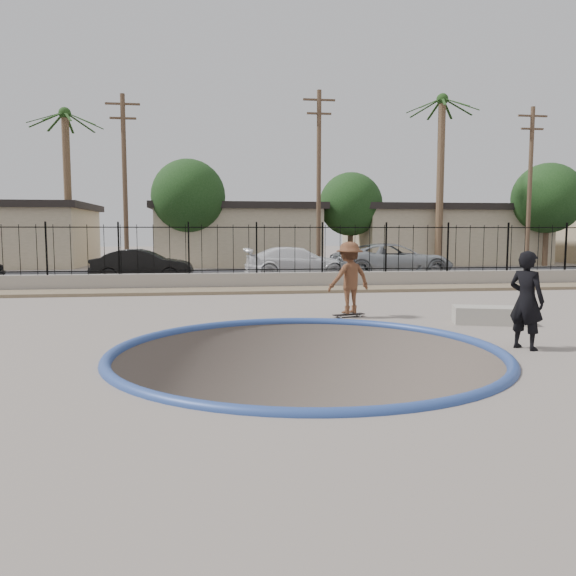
% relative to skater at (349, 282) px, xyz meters
% --- Properties ---
extents(ground, '(120.00, 120.00, 2.20)m').
position_rel_skater_xyz_m(ground, '(-1.75, 9.00, -2.00)').
color(ground, gray).
rests_on(ground, ground).
extents(bowl_pit, '(6.84, 6.84, 1.80)m').
position_rel_skater_xyz_m(bowl_pit, '(-1.75, -4.00, -0.90)').
color(bowl_pit, '#483F37').
rests_on(bowl_pit, ground).
extents(coping_ring, '(7.04, 7.04, 0.20)m').
position_rel_skater_xyz_m(coping_ring, '(-1.75, -4.00, -0.90)').
color(coping_ring, '#2B458C').
rests_on(coping_ring, ground).
extents(rock_strip, '(42.00, 1.60, 0.11)m').
position_rel_skater_xyz_m(rock_strip, '(-1.75, 6.20, -0.84)').
color(rock_strip, '#8C7B5C').
rests_on(rock_strip, ground).
extents(retaining_wall, '(42.00, 0.45, 0.60)m').
position_rel_skater_xyz_m(retaining_wall, '(-1.75, 7.30, -0.60)').
color(retaining_wall, gray).
rests_on(retaining_wall, ground).
extents(fence, '(40.00, 0.04, 1.80)m').
position_rel_skater_xyz_m(fence, '(-1.75, 7.30, 0.60)').
color(fence, black).
rests_on(fence, retaining_wall).
extents(street, '(90.00, 8.00, 0.04)m').
position_rel_skater_xyz_m(street, '(-1.75, 14.00, -0.88)').
color(street, black).
rests_on(street, ground).
extents(house_center, '(10.60, 8.60, 3.90)m').
position_rel_skater_xyz_m(house_center, '(-1.75, 23.50, 1.08)').
color(house_center, tan).
rests_on(house_center, ground).
extents(house_east, '(12.60, 8.60, 3.90)m').
position_rel_skater_xyz_m(house_east, '(12.25, 23.50, 1.08)').
color(house_east, tan).
rests_on(house_east, ground).
extents(palm_mid, '(2.30, 2.30, 9.30)m').
position_rel_skater_xyz_m(palm_mid, '(-11.75, 21.00, 5.79)').
color(palm_mid, brown).
rests_on(palm_mid, ground).
extents(palm_right, '(2.30, 2.30, 10.30)m').
position_rel_skater_xyz_m(palm_right, '(10.25, 19.00, 6.43)').
color(palm_right, brown).
rests_on(palm_right, ground).
extents(utility_pole_left, '(1.70, 0.24, 9.00)m').
position_rel_skater_xyz_m(utility_pole_left, '(-7.75, 16.00, 3.81)').
color(utility_pole_left, '#473323').
rests_on(utility_pole_left, ground).
extents(utility_pole_mid, '(1.70, 0.24, 9.50)m').
position_rel_skater_xyz_m(utility_pole_mid, '(2.25, 16.00, 4.06)').
color(utility_pole_mid, '#473323').
rests_on(utility_pole_mid, ground).
extents(utility_pole_right, '(1.70, 0.24, 9.00)m').
position_rel_skater_xyz_m(utility_pole_right, '(14.25, 16.00, 3.81)').
color(utility_pole_right, '#473323').
rests_on(utility_pole_right, ground).
extents(street_tree_left, '(4.32, 4.32, 6.36)m').
position_rel_skater_xyz_m(street_tree_left, '(-4.75, 20.00, 3.29)').
color(street_tree_left, '#473323').
rests_on(street_tree_left, ground).
extents(street_tree_mid, '(3.96, 3.96, 5.83)m').
position_rel_skater_xyz_m(street_tree_mid, '(5.25, 21.00, 2.94)').
color(street_tree_mid, '#473323').
rests_on(street_tree_mid, ground).
extents(street_tree_right, '(4.32, 4.32, 6.36)m').
position_rel_skater_xyz_m(street_tree_right, '(17.25, 19.00, 3.29)').
color(street_tree_right, '#473323').
rests_on(street_tree_right, ground).
extents(skater, '(1.31, 1.01, 1.79)m').
position_rel_skater_xyz_m(skater, '(0.00, 0.00, 0.00)').
color(skater, brown).
rests_on(skater, ground).
extents(skateboard, '(0.86, 0.46, 0.07)m').
position_rel_skater_xyz_m(skateboard, '(0.00, -0.00, -0.84)').
color(skateboard, black).
rests_on(skateboard, ground).
extents(videographer, '(0.70, 0.78, 1.80)m').
position_rel_skater_xyz_m(videographer, '(2.27, -4.21, 0.01)').
color(videographer, black).
rests_on(videographer, ground).
extents(concrete_ledge, '(1.73, 1.13, 0.40)m').
position_rel_skater_xyz_m(concrete_ledge, '(2.99, -1.46, -0.70)').
color(concrete_ledge, '#A29C8F').
rests_on(concrete_ledge, ground).
extents(car_b, '(4.20, 1.61, 1.37)m').
position_rel_skater_xyz_m(car_b, '(-6.30, 10.40, -0.18)').
color(car_b, black).
rests_on(car_b, street).
extents(car_c, '(4.85, 2.00, 1.41)m').
position_rel_skater_xyz_m(car_c, '(0.45, 11.64, -0.16)').
color(car_c, white).
rests_on(car_c, street).
extents(car_d, '(5.82, 3.05, 1.56)m').
position_rel_skater_xyz_m(car_d, '(4.90, 11.48, -0.08)').
color(car_d, '#9EA3A7').
rests_on(car_d, street).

